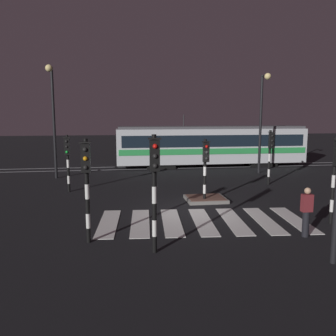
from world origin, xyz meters
TOP-DOWN VIEW (x-y plane):
  - ground_plane at (0.00, 0.00)m, footprint 120.00×120.00m
  - rail_near at (0.00, 12.26)m, footprint 80.00×0.12m
  - rail_far at (0.00, 13.69)m, footprint 80.00×0.12m
  - crosswalk_zebra at (0.00, -1.64)m, footprint 8.28×4.26m
  - traffic_island at (0.96, 1.69)m, footprint 1.89×1.65m
  - traffic_light_corner_near_left at (-4.25, -3.42)m, footprint 0.36×0.42m
  - traffic_light_corner_far_left at (-5.86, 4.68)m, footprint 0.36×0.42m
  - traffic_light_corner_far_right at (5.71, 5.04)m, footprint 0.36×0.42m
  - traffic_light_kerb_mid_left at (-2.21, -4.59)m, footprint 0.36×0.42m
  - traffic_light_median_centre at (0.83, 1.30)m, footprint 0.36×0.42m
  - traffic_light_corner_near_right at (4.78, -2.72)m, footprint 0.36×0.42m
  - street_lamp_trackside_right at (6.81, 8.97)m, footprint 0.44×1.21m
  - street_lamp_trackside_left at (-7.21, 8.95)m, footprint 0.44×1.21m
  - tram at (4.29, 12.97)m, footprint 15.26×2.58m
  - pedestrian_waiting_at_kerb at (3.06, -3.83)m, footprint 0.36×0.24m

SIDE VIEW (x-z plane):
  - ground_plane at x=0.00m, z-range 0.00..0.00m
  - crosswalk_zebra at x=0.00m, z-range 0.00..0.02m
  - rail_near at x=0.00m, z-range 0.00..0.03m
  - rail_far at x=0.00m, z-range 0.00..0.03m
  - traffic_island at x=0.96m, z-range 0.00..0.18m
  - pedestrian_waiting_at_kerb at x=3.06m, z-range 0.02..1.73m
  - tram at x=4.29m, z-range -0.33..3.82m
  - traffic_light_median_centre at x=0.83m, z-range 0.48..3.49m
  - traffic_light_corner_far_left at x=-5.86m, z-range 0.49..3.57m
  - traffic_light_corner_far_right at x=5.71m, z-range 0.52..3.77m
  - traffic_light_corner_near_right at x=4.78m, z-range 0.53..3.85m
  - traffic_light_corner_near_left at x=-4.25m, z-range 0.54..3.94m
  - traffic_light_kerb_mid_left at x=-2.21m, z-range 0.57..4.14m
  - street_lamp_trackside_right at x=6.81m, z-range 0.95..7.84m
  - street_lamp_trackside_left at x=-7.21m, z-range 0.96..8.12m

